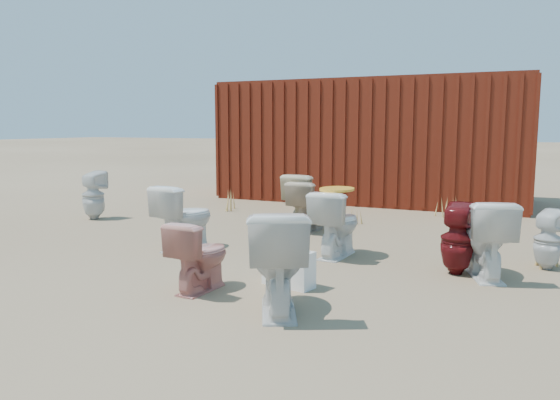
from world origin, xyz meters
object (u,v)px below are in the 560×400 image
at_px(toilet_back_beige_right, 308,206).
at_px(toilet_front_maroon, 457,239).
at_px(toilet_back_a, 93,195).
at_px(toilet_back_beige_left, 307,201).
at_px(toilet_front_pink, 200,255).
at_px(toilet_front_e, 485,238).
at_px(toilet_back_yellowlid, 336,223).
at_px(toilet_back_e, 548,240).
at_px(loose_tank, 289,268).
at_px(toilet_front_c, 277,260).
at_px(toilet_front_a, 185,217).
at_px(shipping_container, 374,141).

bearing_deg(toilet_back_beige_right, toilet_front_maroon, 149.85).
xyz_separation_m(toilet_back_a, toilet_back_beige_left, (3.44, 0.75, 0.02)).
bearing_deg(toilet_front_pink, toilet_back_beige_left, -81.34).
height_order(toilet_front_e, toilet_back_yellowlid, toilet_front_e).
distance_m(toilet_front_maroon, toilet_back_yellowlid, 1.39).
bearing_deg(toilet_back_e, toilet_front_e, 72.75).
height_order(toilet_front_pink, toilet_back_beige_left, toilet_back_beige_left).
distance_m(toilet_front_maroon, toilet_front_e, 0.27).
relative_size(toilet_back_beige_left, loose_tank, 1.63).
relative_size(toilet_back_beige_left, toilet_back_beige_right, 1.11).
bearing_deg(toilet_front_maroon, toilet_back_beige_left, -29.19).
bearing_deg(toilet_front_c, loose_tank, -100.07).
height_order(toilet_front_maroon, toilet_front_e, toilet_front_e).
bearing_deg(toilet_front_maroon, toilet_back_e, -137.26).
xyz_separation_m(toilet_front_e, toilet_back_beige_left, (-2.62, 1.75, 0.01)).
relative_size(toilet_front_pink, toilet_back_e, 1.03).
height_order(toilet_front_a, toilet_front_e, toilet_front_a).
distance_m(toilet_front_c, toilet_back_a, 5.39).
distance_m(shipping_container, toilet_back_e, 5.73).
xyz_separation_m(toilet_front_pink, toilet_back_beige_right, (-0.16, 3.07, 0.04)).
height_order(toilet_front_c, loose_tank, toilet_front_c).
bearing_deg(toilet_back_beige_left, toilet_back_e, 167.93).
distance_m(toilet_back_a, toilet_back_beige_right, 3.59).
height_order(shipping_container, toilet_back_e, shipping_container).
xyz_separation_m(toilet_back_a, loose_tank, (4.40, -2.10, -0.22)).
bearing_deg(toilet_front_maroon, toilet_back_yellowlid, -1.95).
xyz_separation_m(toilet_front_a, toilet_back_yellowlid, (1.80, 0.45, -0.01)).
bearing_deg(shipping_container, toilet_back_e, -56.01).
bearing_deg(toilet_front_a, toilet_back_yellowlid, -156.37).
bearing_deg(toilet_front_pink, toilet_back_a, -30.75).
distance_m(toilet_front_a, toilet_back_beige_right, 1.97).
bearing_deg(toilet_front_e, toilet_back_beige_left, -52.65).
relative_size(toilet_front_a, toilet_back_a, 1.03).
bearing_deg(toilet_back_beige_right, toilet_back_yellowlid, 127.72).
xyz_separation_m(toilet_front_c, toilet_back_beige_right, (-1.05, 3.31, -0.06)).
bearing_deg(shipping_container, loose_tank, -81.82).
xyz_separation_m(toilet_front_a, toilet_back_beige_left, (0.82, 1.96, 0.01)).
xyz_separation_m(toilet_front_c, toilet_back_yellowlid, (-0.19, 2.03, -0.04)).
bearing_deg(toilet_front_maroon, toilet_front_a, 11.28).
relative_size(toilet_front_maroon, toilet_front_e, 0.92).
relative_size(toilet_back_beige_left, toilet_back_e, 1.28).
height_order(toilet_front_c, toilet_front_e, toilet_front_c).
xyz_separation_m(toilet_front_a, toilet_front_pink, (1.10, -1.35, -0.07)).
relative_size(toilet_front_c, toilet_back_beige_left, 1.06).
bearing_deg(toilet_back_a, toilet_back_beige_right, -169.73).
distance_m(toilet_front_c, toilet_back_e, 3.16).
bearing_deg(toilet_back_e, shipping_container, -29.90).
distance_m(toilet_front_maroon, toilet_back_beige_right, 2.69).
bearing_deg(toilet_back_e, toilet_back_beige_right, 9.90).
relative_size(shipping_container, toilet_back_yellowlid, 7.73).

